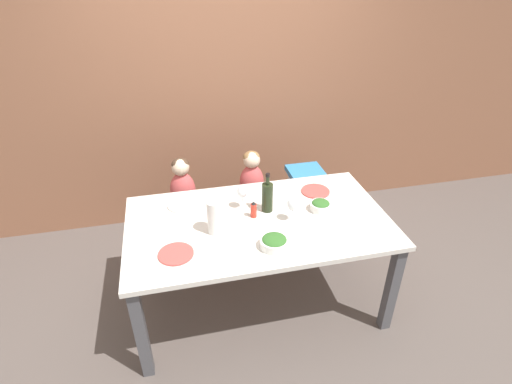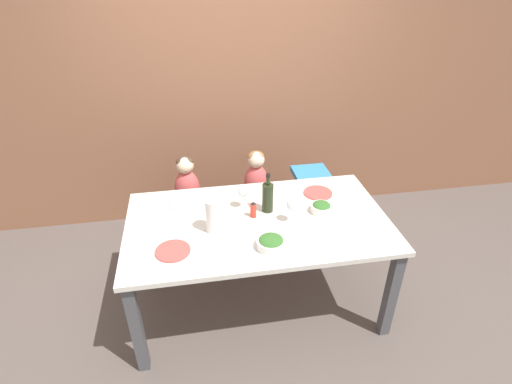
{
  "view_description": "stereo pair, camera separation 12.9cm",
  "coord_description": "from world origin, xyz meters",
  "px_view_note": "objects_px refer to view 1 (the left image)",
  "views": [
    {
      "loc": [
        -0.52,
        -2.18,
        2.34
      ],
      "look_at": [
        0.0,
        0.08,
        0.95
      ],
      "focal_mm": 28.0,
      "sensor_mm": 36.0,
      "label": 1
    },
    {
      "loc": [
        -0.39,
        -2.2,
        2.34
      ],
      "look_at": [
        0.0,
        0.08,
        0.95
      ],
      "focal_mm": 28.0,
      "sensor_mm": 36.0,
      "label": 2
    }
  ],
  "objects_px": {
    "chair_right_highchair": "(306,187)",
    "wine_bottle": "(267,196)",
    "person_child_left": "(182,184)",
    "salad_bowl_small": "(321,205)",
    "paper_towel_roll": "(215,217)",
    "salad_bowl_large": "(274,242)",
    "wine_glass_far": "(242,192)",
    "dinner_plate_back_right": "(315,191)",
    "person_child_center": "(252,176)",
    "chair_far_center": "(252,207)",
    "dinner_plate_back_left": "(183,205)",
    "dinner_plate_front_left": "(176,254)",
    "wine_glass_near": "(293,205)",
    "chair_far_left": "(186,215)"
  },
  "relations": [
    {
      "from": "person_child_left",
      "to": "dinner_plate_front_left",
      "type": "bearing_deg",
      "value": -95.84
    },
    {
      "from": "person_child_left",
      "to": "salad_bowl_large",
      "type": "bearing_deg",
      "value": -64.35
    },
    {
      "from": "wine_glass_near",
      "to": "chair_far_left",
      "type": "bearing_deg",
      "value": 131.27
    },
    {
      "from": "person_child_left",
      "to": "salad_bowl_large",
      "type": "xyz_separation_m",
      "value": [
        0.5,
        -1.04,
        0.11
      ]
    },
    {
      "from": "salad_bowl_large",
      "to": "dinner_plate_front_left",
      "type": "xyz_separation_m",
      "value": [
        -0.6,
        0.06,
        -0.03
      ]
    },
    {
      "from": "wine_bottle",
      "to": "wine_glass_far",
      "type": "bearing_deg",
      "value": 156.23
    },
    {
      "from": "paper_towel_roll",
      "to": "wine_glass_near",
      "type": "relative_size",
      "value": 1.34
    },
    {
      "from": "chair_right_highchair",
      "to": "dinner_plate_back_left",
      "type": "bearing_deg",
      "value": -158.41
    },
    {
      "from": "wine_glass_near",
      "to": "wine_bottle",
      "type": "bearing_deg",
      "value": 130.33
    },
    {
      "from": "person_child_left",
      "to": "dinner_plate_front_left",
      "type": "distance_m",
      "value": 0.99
    },
    {
      "from": "wine_glass_far",
      "to": "dinner_plate_back_right",
      "type": "height_order",
      "value": "wine_glass_far"
    },
    {
      "from": "dinner_plate_back_right",
      "to": "chair_right_highchair",
      "type": "bearing_deg",
      "value": 77.9
    },
    {
      "from": "paper_towel_roll",
      "to": "salad_bowl_large",
      "type": "xyz_separation_m",
      "value": [
        0.33,
        -0.24,
        -0.08
      ]
    },
    {
      "from": "wine_glass_far",
      "to": "salad_bowl_large",
      "type": "bearing_deg",
      "value": -77.79
    },
    {
      "from": "person_child_left",
      "to": "person_child_center",
      "type": "bearing_deg",
      "value": 0.0
    },
    {
      "from": "person_child_center",
      "to": "salad_bowl_large",
      "type": "height_order",
      "value": "person_child_center"
    },
    {
      "from": "salad_bowl_small",
      "to": "dinner_plate_back_right",
      "type": "xyz_separation_m",
      "value": [
        0.05,
        0.24,
        -0.03
      ]
    },
    {
      "from": "salad_bowl_large",
      "to": "person_child_left",
      "type": "bearing_deg",
      "value": 115.65
    },
    {
      "from": "person_child_left",
      "to": "dinner_plate_back_left",
      "type": "relative_size",
      "value": 2.12
    },
    {
      "from": "person_child_left",
      "to": "dinner_plate_back_right",
      "type": "bearing_deg",
      "value": -25.72
    },
    {
      "from": "person_child_left",
      "to": "wine_bottle",
      "type": "relative_size",
      "value": 1.55
    },
    {
      "from": "paper_towel_roll",
      "to": "salad_bowl_small",
      "type": "distance_m",
      "value": 0.77
    },
    {
      "from": "salad_bowl_large",
      "to": "salad_bowl_small",
      "type": "bearing_deg",
      "value": 37.3
    },
    {
      "from": "dinner_plate_back_left",
      "to": "person_child_center",
      "type": "bearing_deg",
      "value": 35.74
    },
    {
      "from": "person_child_center",
      "to": "salad_bowl_small",
      "type": "relative_size",
      "value": 3.09
    },
    {
      "from": "person_child_left",
      "to": "person_child_center",
      "type": "xyz_separation_m",
      "value": [
        0.59,
        0.0,
        0.0
      ]
    },
    {
      "from": "salad_bowl_small",
      "to": "dinner_plate_back_left",
      "type": "xyz_separation_m",
      "value": [
        -0.95,
        0.28,
        -0.03
      ]
    },
    {
      "from": "wine_glass_far",
      "to": "salad_bowl_large",
      "type": "relative_size",
      "value": 0.97
    },
    {
      "from": "person_child_center",
      "to": "dinner_plate_front_left",
      "type": "relative_size",
      "value": 2.12
    },
    {
      "from": "person_child_center",
      "to": "paper_towel_roll",
      "type": "xyz_separation_m",
      "value": [
        -0.42,
        -0.8,
        0.19
      ]
    },
    {
      "from": "chair_right_highchair",
      "to": "wine_bottle",
      "type": "bearing_deg",
      "value": -129.62
    },
    {
      "from": "paper_towel_roll",
      "to": "wine_glass_far",
      "type": "height_order",
      "value": "paper_towel_roll"
    },
    {
      "from": "chair_far_center",
      "to": "wine_bottle",
      "type": "height_order",
      "value": "wine_bottle"
    },
    {
      "from": "wine_bottle",
      "to": "wine_glass_far",
      "type": "xyz_separation_m",
      "value": [
        -0.16,
        0.07,
        0.01
      ]
    },
    {
      "from": "person_child_center",
      "to": "paper_towel_roll",
      "type": "relative_size",
      "value": 1.94
    },
    {
      "from": "person_child_left",
      "to": "salad_bowl_small",
      "type": "relative_size",
      "value": 3.09
    },
    {
      "from": "paper_towel_roll",
      "to": "dinner_plate_back_right",
      "type": "relative_size",
      "value": 1.09
    },
    {
      "from": "wine_glass_near",
      "to": "salad_bowl_small",
      "type": "height_order",
      "value": "wine_glass_near"
    },
    {
      "from": "chair_right_highchair",
      "to": "dinner_plate_front_left",
      "type": "height_order",
      "value": "dinner_plate_front_left"
    },
    {
      "from": "person_child_left",
      "to": "wine_bottle",
      "type": "bearing_deg",
      "value": -48.54
    },
    {
      "from": "person_child_center",
      "to": "wine_glass_far",
      "type": "xyz_separation_m",
      "value": [
        -0.19,
        -0.56,
        0.2
      ]
    },
    {
      "from": "wine_glass_far",
      "to": "dinner_plate_back_left",
      "type": "bearing_deg",
      "value": 163.47
    },
    {
      "from": "chair_far_center",
      "to": "dinner_plate_back_left",
      "type": "bearing_deg",
      "value": -144.31
    },
    {
      "from": "wine_glass_far",
      "to": "salad_bowl_small",
      "type": "bearing_deg",
      "value": -16.15
    },
    {
      "from": "person_child_center",
      "to": "wine_glass_far",
      "type": "height_order",
      "value": "wine_glass_far"
    },
    {
      "from": "wine_bottle",
      "to": "salad_bowl_small",
      "type": "xyz_separation_m",
      "value": [
        0.37,
        -0.08,
        -0.08
      ]
    },
    {
      "from": "chair_right_highchair",
      "to": "salad_bowl_small",
      "type": "height_order",
      "value": "salad_bowl_small"
    },
    {
      "from": "chair_far_left",
      "to": "person_child_left",
      "type": "relative_size",
      "value": 1.03
    },
    {
      "from": "wine_bottle",
      "to": "wine_glass_far",
      "type": "height_order",
      "value": "wine_bottle"
    },
    {
      "from": "chair_right_highchair",
      "to": "salad_bowl_small",
      "type": "bearing_deg",
      "value": -102.27
    }
  ]
}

